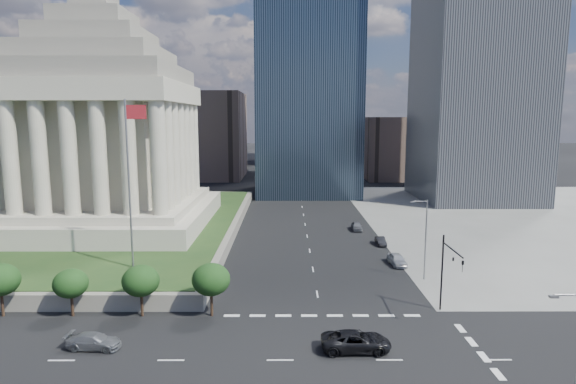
{
  "coord_description": "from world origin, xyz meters",
  "views": [
    {
      "loc": [
        -3.46,
        -31.98,
        19.72
      ],
      "look_at": [
        -3.32,
        17.44,
        12.1
      ],
      "focal_mm": 30.0,
      "sensor_mm": 36.0,
      "label": 1
    }
  ],
  "objects_px": {
    "traffic_signal_ne": "(448,266)",
    "parked_sedan_mid": "(381,241)",
    "street_lamp_south": "(576,363)",
    "suv_grey": "(94,341)",
    "parked_sedan_near": "(397,259)",
    "parked_sedan_far": "(357,226)",
    "flagpole": "(130,175)",
    "war_memorial": "(100,108)",
    "pickup_truck": "(356,341)",
    "street_lamp_north": "(424,235)"
  },
  "relations": [
    {
      "from": "traffic_signal_ne",
      "to": "parked_sedan_mid",
      "type": "relative_size",
      "value": 2.16
    },
    {
      "from": "parked_sedan_near",
      "to": "parked_sedan_mid",
      "type": "relative_size",
      "value": 1.23
    },
    {
      "from": "street_lamp_north",
      "to": "pickup_truck",
      "type": "distance_m",
      "value": 21.83
    },
    {
      "from": "street_lamp_north",
      "to": "suv_grey",
      "type": "height_order",
      "value": "street_lamp_north"
    },
    {
      "from": "suv_grey",
      "to": "parked_sedan_near",
      "type": "relative_size",
      "value": 1.03
    },
    {
      "from": "street_lamp_south",
      "to": "street_lamp_north",
      "type": "height_order",
      "value": "same"
    },
    {
      "from": "pickup_truck",
      "to": "parked_sedan_mid",
      "type": "height_order",
      "value": "pickup_truck"
    },
    {
      "from": "street_lamp_south",
      "to": "parked_sedan_far",
      "type": "height_order",
      "value": "street_lamp_south"
    },
    {
      "from": "traffic_signal_ne",
      "to": "parked_sedan_near",
      "type": "distance_m",
      "value": 17.79
    },
    {
      "from": "traffic_signal_ne",
      "to": "pickup_truck",
      "type": "bearing_deg",
      "value": -145.06
    },
    {
      "from": "suv_grey",
      "to": "parked_sedan_mid",
      "type": "height_order",
      "value": "suv_grey"
    },
    {
      "from": "parked_sedan_far",
      "to": "parked_sedan_near",
      "type": "bearing_deg",
      "value": -81.08
    },
    {
      "from": "parked_sedan_far",
      "to": "war_memorial",
      "type": "bearing_deg",
      "value": -173.66
    },
    {
      "from": "parked_sedan_far",
      "to": "parked_sedan_mid",
      "type": "bearing_deg",
      "value": -74.98
    },
    {
      "from": "parked_sedan_near",
      "to": "parked_sedan_far",
      "type": "relative_size",
      "value": 1.05
    },
    {
      "from": "street_lamp_south",
      "to": "war_memorial",
      "type": "bearing_deg",
      "value": 131.23
    },
    {
      "from": "parked_sedan_near",
      "to": "parked_sedan_far",
      "type": "height_order",
      "value": "parked_sedan_near"
    },
    {
      "from": "pickup_truck",
      "to": "street_lamp_north",
      "type": "bearing_deg",
      "value": -31.66
    },
    {
      "from": "street_lamp_north",
      "to": "suv_grey",
      "type": "distance_m",
      "value": 38.27
    },
    {
      "from": "street_lamp_south",
      "to": "pickup_truck",
      "type": "relative_size",
      "value": 1.67
    },
    {
      "from": "suv_grey",
      "to": "parked_sedan_mid",
      "type": "bearing_deg",
      "value": -37.93
    },
    {
      "from": "flagpole",
      "to": "parked_sedan_mid",
      "type": "distance_m",
      "value": 39.44
    },
    {
      "from": "traffic_signal_ne",
      "to": "street_lamp_south",
      "type": "relative_size",
      "value": 0.8
    },
    {
      "from": "flagpole",
      "to": "parked_sedan_far",
      "type": "height_order",
      "value": "flagpole"
    },
    {
      "from": "street_lamp_south",
      "to": "parked_sedan_mid",
      "type": "height_order",
      "value": "street_lamp_south"
    },
    {
      "from": "street_lamp_north",
      "to": "pickup_truck",
      "type": "height_order",
      "value": "street_lamp_north"
    },
    {
      "from": "street_lamp_south",
      "to": "parked_sedan_near",
      "type": "height_order",
      "value": "street_lamp_south"
    },
    {
      "from": "flagpole",
      "to": "traffic_signal_ne",
      "type": "xyz_separation_m",
      "value": [
        34.33,
        -10.3,
        -7.86
      ]
    },
    {
      "from": "street_lamp_south",
      "to": "street_lamp_north",
      "type": "relative_size",
      "value": 1.0
    },
    {
      "from": "pickup_truck",
      "to": "suv_grey",
      "type": "height_order",
      "value": "pickup_truck"
    },
    {
      "from": "street_lamp_north",
      "to": "war_memorial",
      "type": "bearing_deg",
      "value": 154.08
    },
    {
      "from": "pickup_truck",
      "to": "suv_grey",
      "type": "bearing_deg",
      "value": 88.02
    },
    {
      "from": "parked_sedan_near",
      "to": "flagpole",
      "type": "bearing_deg",
      "value": -173.29
    },
    {
      "from": "traffic_signal_ne",
      "to": "parked_sedan_mid",
      "type": "height_order",
      "value": "traffic_signal_ne"
    },
    {
      "from": "street_lamp_south",
      "to": "suv_grey",
      "type": "distance_m",
      "value": 36.26
    },
    {
      "from": "war_memorial",
      "to": "parked_sedan_mid",
      "type": "bearing_deg",
      "value": -8.36
    },
    {
      "from": "war_memorial",
      "to": "suv_grey",
      "type": "xyz_separation_m",
      "value": [
        13.88,
        -40.92,
        -20.72
      ]
    },
    {
      "from": "flagpole",
      "to": "suv_grey",
      "type": "relative_size",
      "value": 4.27
    },
    {
      "from": "flagpole",
      "to": "war_memorial",
      "type": "bearing_deg",
      "value": 116.89
    },
    {
      "from": "street_lamp_south",
      "to": "parked_sedan_near",
      "type": "relative_size",
      "value": 2.2
    },
    {
      "from": "traffic_signal_ne",
      "to": "street_lamp_south",
      "type": "bearing_deg",
      "value": -87.59
    },
    {
      "from": "war_memorial",
      "to": "traffic_signal_ne",
      "type": "xyz_separation_m",
      "value": [
        46.5,
        -34.3,
        -16.15
      ]
    },
    {
      "from": "parked_sedan_mid",
      "to": "parked_sedan_far",
      "type": "relative_size",
      "value": 0.85
    },
    {
      "from": "war_memorial",
      "to": "suv_grey",
      "type": "height_order",
      "value": "war_memorial"
    },
    {
      "from": "war_memorial",
      "to": "parked_sedan_mid",
      "type": "xyz_separation_m",
      "value": [
        45.31,
        -6.66,
        -20.79
      ]
    },
    {
      "from": "flagpole",
      "to": "street_lamp_north",
      "type": "height_order",
      "value": "flagpole"
    },
    {
      "from": "street_lamp_south",
      "to": "suv_grey",
      "type": "xyz_separation_m",
      "value": [
        -33.45,
        13.08,
        -4.98
      ]
    },
    {
      "from": "flagpole",
      "to": "parked_sedan_near",
      "type": "height_order",
      "value": "flagpole"
    },
    {
      "from": "pickup_truck",
      "to": "parked_sedan_mid",
      "type": "distance_m",
      "value": 35.77
    },
    {
      "from": "war_memorial",
      "to": "flagpole",
      "type": "height_order",
      "value": "war_memorial"
    }
  ]
}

